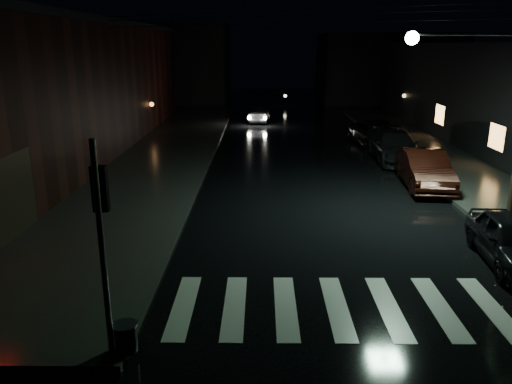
{
  "coord_description": "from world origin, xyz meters",
  "views": [
    {
      "loc": [
        0.61,
        -9.94,
        5.91
      ],
      "look_at": [
        0.46,
        4.56,
        1.6
      ],
      "focal_mm": 35.0,
      "sensor_mm": 36.0,
      "label": 1
    }
  ],
  "objects_px": {
    "parked_car_a": "(512,240)",
    "parked_car_d": "(379,134)",
    "parked_car_b": "(425,169)",
    "parked_car_c": "(394,146)",
    "oncoming_car": "(260,114)"
  },
  "relations": [
    {
      "from": "parked_car_b",
      "to": "parked_car_c",
      "type": "xyz_separation_m",
      "value": [
        0.0,
        5.08,
        -0.01
      ]
    },
    {
      "from": "parked_car_c",
      "to": "oncoming_car",
      "type": "relative_size",
      "value": 1.36
    },
    {
      "from": "parked_car_c",
      "to": "parked_car_d",
      "type": "xyz_separation_m",
      "value": [
        0.0,
        3.6,
        -0.01
      ]
    },
    {
      "from": "parked_car_b",
      "to": "oncoming_car",
      "type": "xyz_separation_m",
      "value": [
        -7.1,
        18.58,
        -0.14
      ]
    },
    {
      "from": "parked_car_a",
      "to": "parked_car_c",
      "type": "bearing_deg",
      "value": 94.98
    },
    {
      "from": "parked_car_c",
      "to": "oncoming_car",
      "type": "bearing_deg",
      "value": 118.41
    },
    {
      "from": "parked_car_b",
      "to": "parked_car_d",
      "type": "bearing_deg",
      "value": 94.62
    },
    {
      "from": "parked_car_c",
      "to": "parked_car_d",
      "type": "relative_size",
      "value": 0.97
    },
    {
      "from": "parked_car_d",
      "to": "parked_car_a",
      "type": "bearing_deg",
      "value": -97.04
    },
    {
      "from": "parked_car_c",
      "to": "oncoming_car",
      "type": "distance_m",
      "value": 15.25
    },
    {
      "from": "parked_car_b",
      "to": "parked_car_c",
      "type": "bearing_deg",
      "value": 94.62
    },
    {
      "from": "parked_car_a",
      "to": "parked_car_c",
      "type": "distance_m",
      "value": 12.87
    },
    {
      "from": "parked_car_c",
      "to": "parked_car_d",
      "type": "distance_m",
      "value": 3.6
    },
    {
      "from": "parked_car_a",
      "to": "parked_car_d",
      "type": "height_order",
      "value": "parked_car_d"
    },
    {
      "from": "parked_car_b",
      "to": "parked_car_d",
      "type": "xyz_separation_m",
      "value": [
        0.0,
        8.68,
        -0.02
      ]
    }
  ]
}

